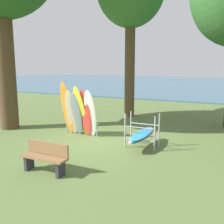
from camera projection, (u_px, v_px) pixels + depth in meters
ground_plane at (93, 141)px, 10.40m from camera, size 80.00×80.00×0.00m
lake_water at (195, 84)px, 37.16m from camera, size 80.00×36.00×0.10m
leaning_board_pile at (78, 112)px, 11.01m from camera, size 1.76×0.75×2.30m
board_storage_rack at (142, 135)px, 9.59m from camera, size 1.15×2.13×1.25m
park_bench at (45, 157)px, 7.38m from camera, size 1.41×0.44×0.85m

